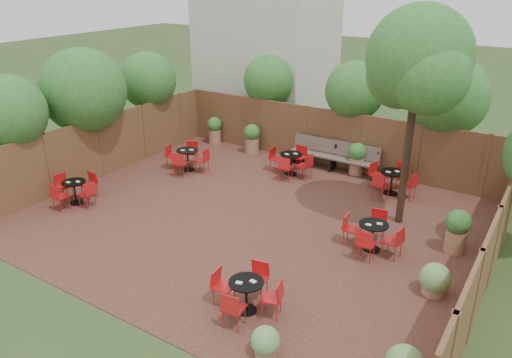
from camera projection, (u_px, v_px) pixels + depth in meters
The scene contains 13 objects.
ground at pixel (253, 220), 13.79m from camera, with size 80.00×80.00×0.00m, color #354F23.
courtyard_paving at pixel (253, 219), 13.79m from camera, with size 12.00×10.00×0.02m, color #3D2119.
fence_back at pixel (331, 138), 17.27m from camera, with size 12.00×0.08×2.00m, color brown.
fence_left at pixel (101, 147), 16.39m from camera, with size 0.08×10.00×2.00m, color brown.
fence_right at pixel (492, 249), 10.41m from camera, with size 0.08×10.00×2.00m, color brown.
neighbour_building at pixel (267, 32), 20.68m from camera, with size 5.00×4.00×8.00m, color beige.
overhang_foliage at pixel (236, 96), 15.79m from camera, with size 15.44×10.63×2.74m.
courtyard_tree at pixel (418, 65), 12.00m from camera, with size 2.73×2.63×5.72m.
park_bench_left at pixel (314, 151), 17.39m from camera, with size 1.64×0.58×1.01m.
park_bench_right at pixel (355, 159), 16.64m from camera, with size 1.65×0.54×1.02m.
bistro_tables at pixel (262, 193), 14.36m from camera, with size 9.75×8.67×0.85m.
planters at pixel (307, 158), 16.58m from camera, with size 10.54×4.06×1.11m.
low_shrubs at pixel (390, 323), 9.23m from camera, with size 2.87×4.09×0.71m.
Camera 1 is at (6.71, -10.27, 6.40)m, focal length 34.86 mm.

